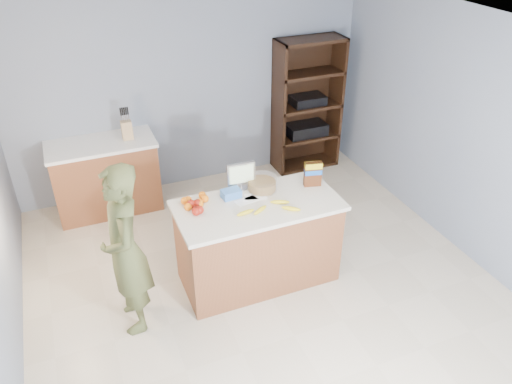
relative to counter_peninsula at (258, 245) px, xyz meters
name	(u,v)px	position (x,y,z in m)	size (l,w,h in m)	color
floor	(269,296)	(0.00, -0.30, -0.42)	(4.50, 5.00, 0.02)	beige
walls	(272,145)	(0.00, -0.30, 1.24)	(4.52, 5.02, 2.51)	gray
counter_peninsula	(258,245)	(0.00, 0.00, 0.00)	(1.56, 0.76, 0.90)	brown
back_cabinet	(106,176)	(-1.20, 1.90, 0.04)	(1.24, 0.62, 0.90)	brown
shelving_unit	(306,107)	(1.55, 2.05, 0.45)	(0.90, 0.40, 1.80)	black
person	(125,251)	(-1.26, -0.12, 0.39)	(0.59, 0.39, 1.61)	#4C522C
knife_block	(127,129)	(-0.88, 1.88, 0.60)	(0.12, 0.10, 0.31)	tan
envelopes	(251,199)	(-0.03, 0.10, 0.49)	(0.35, 0.20, 0.00)	white
bananas	(269,208)	(0.05, -0.14, 0.50)	(0.59, 0.27, 0.04)	yellow
apples	(196,207)	(-0.57, 0.10, 0.53)	(0.14, 0.21, 0.08)	maroon
oranges	(195,201)	(-0.55, 0.21, 0.52)	(0.26, 0.22, 0.07)	orange
blue_carton	(231,194)	(-0.19, 0.20, 0.52)	(0.18, 0.12, 0.08)	blue
salad_bowl	(262,184)	(0.13, 0.22, 0.54)	(0.30, 0.30, 0.13)	#267219
tv	(241,175)	(-0.05, 0.31, 0.64)	(0.28, 0.12, 0.28)	silver
cereal_box	(313,172)	(0.63, 0.11, 0.63)	(0.18, 0.10, 0.26)	#592B14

